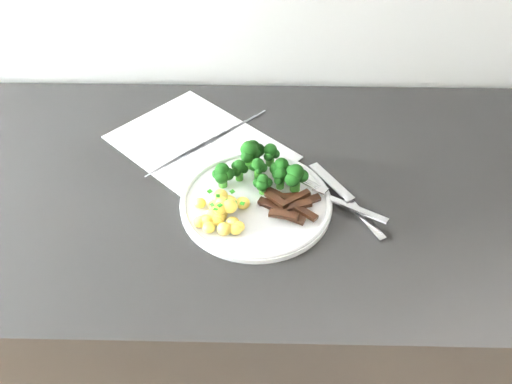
{
  "coord_description": "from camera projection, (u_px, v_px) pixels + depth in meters",
  "views": [
    {
      "loc": [
        0.0,
        0.98,
        1.57
      ],
      "look_at": [
        -0.01,
        1.61,
        0.97
      ],
      "focal_mm": 37.19,
      "sensor_mm": 36.0,
      "label": 1
    }
  ],
  "objects": [
    {
      "name": "recipe_paper",
      "position": [
        200.0,
        147.0,
        1.0
      ],
      "size": [
        0.39,
        0.38,
        0.0
      ],
      "color": "white",
      "rests_on": "counter"
    },
    {
      "name": "potatoes",
      "position": [
        222.0,
        211.0,
        0.84
      ],
      "size": [
        0.09,
        0.09,
        0.04
      ],
      "color": "#FBDB5B",
      "rests_on": "plate"
    },
    {
      "name": "broccoli",
      "position": [
        261.0,
        166.0,
        0.9
      ],
      "size": [
        0.16,
        0.11,
        0.06
      ],
      "color": "#2B6F1A",
      "rests_on": "plate"
    },
    {
      "name": "counter",
      "position": [
        273.0,
        334.0,
        1.24
      ],
      "size": [
        2.52,
        0.63,
        0.94
      ],
      "color": "black",
      "rests_on": "ground"
    },
    {
      "name": "beef_strips",
      "position": [
        288.0,
        205.0,
        0.86
      ],
      "size": [
        0.11,
        0.09,
        0.02
      ],
      "color": "black",
      "rests_on": "plate"
    },
    {
      "name": "fork",
      "position": [
        344.0,
        202.0,
        0.87
      ],
      "size": [
        0.14,
        0.11,
        0.02
      ],
      "color": "silver",
      "rests_on": "plate"
    },
    {
      "name": "plate",
      "position": [
        256.0,
        202.0,
        0.88
      ],
      "size": [
        0.25,
        0.25,
        0.01
      ],
      "color": "white",
      "rests_on": "counter"
    },
    {
      "name": "knife",
      "position": [
        355.0,
        209.0,
        0.87
      ],
      "size": [
        0.11,
        0.18,
        0.02
      ],
      "color": "silver",
      "rests_on": "plate"
    }
  ]
}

